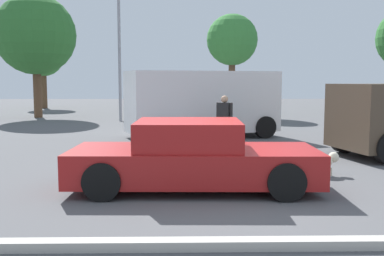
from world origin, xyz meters
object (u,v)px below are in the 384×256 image
at_px(pedestrian, 224,117).
at_px(light_post_near, 119,32).
at_px(dog, 326,161).
at_px(van_white, 202,102).
at_px(sedan_foreground, 193,158).

relative_size(pedestrian, light_post_near, 0.24).
xyz_separation_m(dog, van_white, (-2.32, 6.23, 0.92)).
xyz_separation_m(van_white, light_post_near, (-3.72, 6.23, 3.03)).
bearing_deg(van_white, sedan_foreground, 67.52).
bearing_deg(van_white, pedestrian, 85.58).
relative_size(sedan_foreground, van_white, 0.82).
height_order(pedestrian, light_post_near, light_post_near).
xyz_separation_m(dog, light_post_near, (-6.03, 12.46, 3.95)).
distance_m(pedestrian, light_post_near, 10.07).
relative_size(dog, light_post_near, 0.10).
height_order(dog, light_post_near, light_post_near).
bearing_deg(van_white, dog, 91.57).
xyz_separation_m(sedan_foreground, dog, (2.78, 1.07, -0.27)).
height_order(sedan_foreground, van_white, van_white).
bearing_deg(van_white, light_post_near, -78.05).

